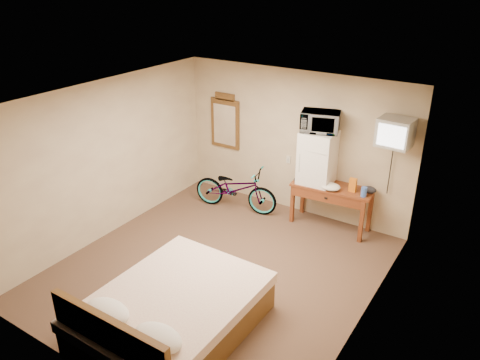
{
  "coord_description": "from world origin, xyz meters",
  "views": [
    {
      "loc": [
        3.32,
        -4.55,
        4.01
      ],
      "look_at": [
        -0.01,
        0.61,
        1.19
      ],
      "focal_mm": 35.0,
      "sensor_mm": 36.0,
      "label": 1
    }
  ],
  "objects_px": {
    "mini_fridge": "(318,157)",
    "crt_television": "(395,132)",
    "microwave": "(320,122)",
    "bicycle": "(236,188)",
    "desk": "(331,194)",
    "blue_cup": "(364,192)",
    "wall_mirror": "(225,122)",
    "bed": "(170,314)"
  },
  "relations": [
    {
      "from": "mini_fridge",
      "to": "crt_television",
      "type": "xyz_separation_m",
      "value": [
        1.17,
        -0.02,
        0.65
      ]
    },
    {
      "from": "microwave",
      "to": "bicycle",
      "type": "relative_size",
      "value": 0.38
    },
    {
      "from": "desk",
      "to": "crt_television",
      "type": "xyz_separation_m",
      "value": [
        0.88,
        0.02,
        1.21
      ]
    },
    {
      "from": "microwave",
      "to": "crt_television",
      "type": "distance_m",
      "value": 1.18
    },
    {
      "from": "blue_cup",
      "to": "bicycle",
      "type": "xyz_separation_m",
      "value": [
        -2.22,
        -0.24,
        -0.42
      ]
    },
    {
      "from": "wall_mirror",
      "to": "bed",
      "type": "relative_size",
      "value": 0.48
    },
    {
      "from": "wall_mirror",
      "to": "bicycle",
      "type": "distance_m",
      "value": 1.29
    },
    {
      "from": "microwave",
      "to": "bed",
      "type": "bearing_deg",
      "value": -111.93
    },
    {
      "from": "microwave",
      "to": "blue_cup",
      "type": "distance_m",
      "value": 1.29
    },
    {
      "from": "mini_fridge",
      "to": "bed",
      "type": "relative_size",
      "value": 0.41
    },
    {
      "from": "blue_cup",
      "to": "crt_television",
      "type": "xyz_separation_m",
      "value": [
        0.32,
        0.08,
        1.01
      ]
    },
    {
      "from": "crt_television",
      "to": "bicycle",
      "type": "relative_size",
      "value": 0.38
    },
    {
      "from": "wall_mirror",
      "to": "microwave",
      "type": "bearing_deg",
      "value": -6.64
    },
    {
      "from": "blue_cup",
      "to": "mini_fridge",
      "type": "bearing_deg",
      "value": 173.27
    },
    {
      "from": "microwave",
      "to": "wall_mirror",
      "type": "bearing_deg",
      "value": 156.08
    },
    {
      "from": "desk",
      "to": "crt_television",
      "type": "relative_size",
      "value": 2.29
    },
    {
      "from": "crt_television",
      "to": "bicycle",
      "type": "height_order",
      "value": "crt_television"
    },
    {
      "from": "mini_fridge",
      "to": "wall_mirror",
      "type": "relative_size",
      "value": 0.84
    },
    {
      "from": "desk",
      "to": "wall_mirror",
      "type": "height_order",
      "value": "wall_mirror"
    },
    {
      "from": "mini_fridge",
      "to": "microwave",
      "type": "distance_m",
      "value": 0.6
    },
    {
      "from": "mini_fridge",
      "to": "wall_mirror",
      "type": "xyz_separation_m",
      "value": [
        -1.97,
        0.23,
        0.2
      ]
    },
    {
      "from": "wall_mirror",
      "to": "blue_cup",
      "type": "bearing_deg",
      "value": -6.67
    },
    {
      "from": "crt_television",
      "to": "bed",
      "type": "relative_size",
      "value": 0.27
    },
    {
      "from": "microwave",
      "to": "bicycle",
      "type": "bearing_deg",
      "value": 176.71
    },
    {
      "from": "bicycle",
      "to": "crt_television",
      "type": "bearing_deg",
      "value": -92.94
    },
    {
      "from": "crt_television",
      "to": "blue_cup",
      "type": "bearing_deg",
      "value": -166.34
    },
    {
      "from": "crt_television",
      "to": "wall_mirror",
      "type": "relative_size",
      "value": 0.57
    },
    {
      "from": "mini_fridge",
      "to": "bicycle",
      "type": "bearing_deg",
      "value": -166.02
    },
    {
      "from": "mini_fridge",
      "to": "blue_cup",
      "type": "relative_size",
      "value": 5.57
    },
    {
      "from": "desk",
      "to": "mini_fridge",
      "type": "relative_size",
      "value": 1.54
    },
    {
      "from": "desk",
      "to": "bed",
      "type": "relative_size",
      "value": 0.63
    },
    {
      "from": "blue_cup",
      "to": "bed",
      "type": "distance_m",
      "value": 3.54
    },
    {
      "from": "crt_television",
      "to": "bed",
      "type": "height_order",
      "value": "crt_television"
    },
    {
      "from": "desk",
      "to": "wall_mirror",
      "type": "relative_size",
      "value": 1.3
    },
    {
      "from": "microwave",
      "to": "crt_television",
      "type": "height_order",
      "value": "crt_television"
    },
    {
      "from": "mini_fridge",
      "to": "bicycle",
      "type": "distance_m",
      "value": 1.61
    },
    {
      "from": "blue_cup",
      "to": "wall_mirror",
      "type": "height_order",
      "value": "wall_mirror"
    },
    {
      "from": "mini_fridge",
      "to": "microwave",
      "type": "xyz_separation_m",
      "value": [
        0.0,
        0.0,
        0.6
      ]
    },
    {
      "from": "microwave",
      "to": "bed",
      "type": "distance_m",
      "value": 3.74
    },
    {
      "from": "blue_cup",
      "to": "crt_television",
      "type": "bearing_deg",
      "value": 13.66
    },
    {
      "from": "blue_cup",
      "to": "bed",
      "type": "bearing_deg",
      "value": -108.8
    },
    {
      "from": "blue_cup",
      "to": "wall_mirror",
      "type": "distance_m",
      "value": 2.9
    }
  ]
}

